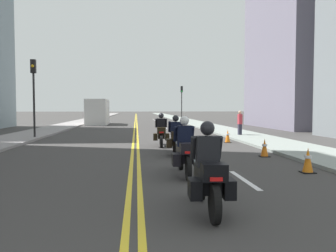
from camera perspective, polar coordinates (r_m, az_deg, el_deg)
ground_plane at (r=48.71m, az=-5.27°, el=0.78°), size 264.00×264.00×0.00m
sidewalk_left at (r=49.23m, az=-13.56°, el=0.81°), size 2.96×144.00×0.12m
sidewalk_right at (r=49.22m, az=3.02°, el=0.88°), size 2.96×144.00×0.12m
centreline_yellow_inner at (r=48.71m, az=-5.41°, el=0.79°), size 0.12×132.00×0.01m
centreline_yellow_outer at (r=48.71m, az=-5.13°, el=0.79°), size 0.12×132.00×0.01m
lane_dashes_white at (r=29.86m, az=0.10°, el=-0.58°), size 0.14×56.40×0.01m
motorcycle_0 at (r=6.25m, az=6.59°, el=-8.01°), size 0.77×2.13×1.62m
motorcycle_1 at (r=9.59m, az=2.77°, el=-4.15°), size 0.76×2.24×1.64m
motorcycle_2 at (r=13.75m, az=1.28°, el=-2.08°), size 0.78×2.16×1.57m
motorcycle_3 at (r=16.84m, az=-1.12°, el=-1.15°), size 0.78×2.14×1.61m
traffic_cone_0 at (r=13.73m, az=15.53°, el=-3.44°), size 0.35×0.35×0.70m
traffic_cone_1 at (r=10.75m, az=21.93°, el=-5.24°), size 0.37×0.37×0.73m
traffic_cone_2 at (r=18.87m, az=9.74°, el=-1.64°), size 0.35×0.35×0.71m
traffic_light_near at (r=22.27m, az=-21.15°, el=6.39°), size 0.28×0.38×4.72m
traffic_light_far at (r=46.00m, az=2.25°, el=4.71°), size 0.28×0.38×4.72m
pedestrian_0 at (r=23.04m, az=11.69°, el=0.46°), size 0.23×0.48×1.68m
parked_truck at (r=39.90m, az=-11.36°, el=2.08°), size 2.20×6.50×2.80m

